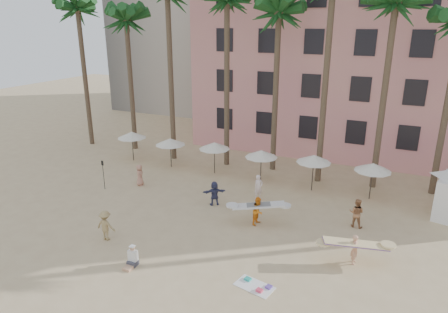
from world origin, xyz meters
TOP-DOWN VIEW (x-y plane):
  - ground at (0.00, 0.00)m, footprint 120.00×120.00m
  - pink_hotel at (7.00, 26.00)m, footprint 35.00×14.00m
  - palm_row at (0.51, 15.00)m, footprint 44.40×5.40m
  - umbrella_row at (-3.00, 12.50)m, footprint 22.50×2.70m
  - beach_towel at (3.16, 0.12)m, footprint 1.97×1.36m
  - carrier_yellow at (7.06, 4.01)m, footprint 3.28×1.85m
  - carrier_white at (1.17, 5.93)m, footprint 3.21×1.98m
  - beachgoers at (-2.08, 5.93)m, footprint 16.54×9.45m
  - paddle at (-10.94, 6.26)m, footprint 0.18×0.04m
  - seated_man at (-3.11, -0.88)m, footprint 0.48×0.83m

SIDE VIEW (x-z plane):
  - ground at x=0.00m, z-range 0.00..0.00m
  - beach_towel at x=3.16m, z-range -0.04..0.10m
  - seated_man at x=-3.11m, z-range -0.17..0.92m
  - beachgoers at x=-2.08m, z-range -0.03..1.77m
  - carrier_yellow at x=7.06m, z-range 0.13..1.73m
  - carrier_white at x=1.17m, z-range 0.07..1.83m
  - paddle at x=-10.94m, z-range 0.30..2.52m
  - umbrella_row at x=-3.00m, z-range 0.97..3.69m
  - pink_hotel at x=7.00m, z-range 0.00..16.00m
  - palm_row at x=0.51m, z-range 4.82..21.12m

